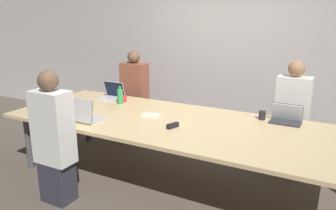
{
  "coord_description": "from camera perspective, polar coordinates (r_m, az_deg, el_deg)",
  "views": [
    {
      "loc": [
        1.59,
        -3.17,
        1.95
      ],
      "look_at": [
        -0.15,
        0.1,
        0.91
      ],
      "focal_mm": 35.0,
      "sensor_mm": 36.0,
      "label": 1
    }
  ],
  "objects": [
    {
      "name": "ground_plane",
      "position": [
        4.05,
        1.22,
        -13.12
      ],
      "size": [
        24.0,
        24.0,
        0.0
      ],
      "primitive_type": "plane",
      "color": "brown"
    },
    {
      "name": "curtain_wall",
      "position": [
        5.27,
        10.4,
        9.43
      ],
      "size": [
        12.0,
        0.06,
        2.8
      ],
      "color": "#BCB7B2",
      "rests_on": "ground_plane"
    },
    {
      "name": "conference_table",
      "position": [
        3.76,
        1.28,
        -3.55
      ],
      "size": [
        4.01,
        1.47,
        0.76
      ],
      "color": "#D6B77F",
      "rests_on": "ground_plane"
    },
    {
      "name": "laptop_far_right",
      "position": [
        3.92,
        19.89,
        -1.98
      ],
      "size": [
        0.34,
        0.22,
        0.22
      ],
      "color": "#333338",
      "rests_on": "conference_table"
    },
    {
      "name": "person_far_right",
      "position": [
        4.38,
        20.67,
        -2.17
      ],
      "size": [
        0.4,
        0.24,
        1.41
      ],
      "color": "#2D2D38",
      "rests_on": "ground_plane"
    },
    {
      "name": "cup_far_right",
      "position": [
        3.95,
        16.07,
        -1.73
      ],
      "size": [
        0.08,
        0.08,
        0.1
      ],
      "color": "#232328",
      "rests_on": "conference_table"
    },
    {
      "name": "laptop_near_left",
      "position": [
        3.83,
        -14.39,
        -1.68
      ],
      "size": [
        0.33,
        0.27,
        0.28
      ],
      "rotation": [
        0.0,
        0.0,
        3.14
      ],
      "color": "#B7B7BC",
      "rests_on": "conference_table"
    },
    {
      "name": "person_near_left",
      "position": [
        3.59,
        -19.23,
        -5.88
      ],
      "size": [
        0.4,
        0.24,
        1.41
      ],
      "rotation": [
        0.0,
        0.0,
        3.14
      ],
      "color": "#2D2D38",
      "rests_on": "ground_plane"
    },
    {
      "name": "laptop_far_left",
      "position": [
        4.79,
        -9.54,
        1.93
      ],
      "size": [
        0.32,
        0.24,
        0.24
      ],
      "color": "silver",
      "rests_on": "conference_table"
    },
    {
      "name": "person_far_left",
      "position": [
        5.22,
        -5.79,
        1.48
      ],
      "size": [
        0.4,
        0.24,
        1.4
      ],
      "color": "#2D2D38",
      "rests_on": "ground_plane"
    },
    {
      "name": "cup_far_left",
      "position": [
        4.59,
        -7.62,
        1.1
      ],
      "size": [
        0.07,
        0.07,
        0.09
      ],
      "color": "red",
      "rests_on": "conference_table"
    },
    {
      "name": "bottle_far_left",
      "position": [
        4.49,
        -8.34,
        1.51
      ],
      "size": [
        0.08,
        0.08,
        0.24
      ],
      "color": "green",
      "rests_on": "conference_table"
    },
    {
      "name": "stapler",
      "position": [
        3.53,
        0.83,
        -3.6
      ],
      "size": [
        0.09,
        0.16,
        0.05
      ],
      "rotation": [
        0.0,
        0.0,
        -0.35
      ],
      "color": "black",
      "rests_on": "conference_table"
    },
    {
      "name": "notebook",
      "position": [
        3.95,
        -3.04,
        -1.73
      ],
      "size": [
        0.24,
        0.17,
        0.02
      ],
      "rotation": [
        0.0,
        0.0,
        0.25
      ],
      "color": "silver",
      "rests_on": "conference_table"
    }
  ]
}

